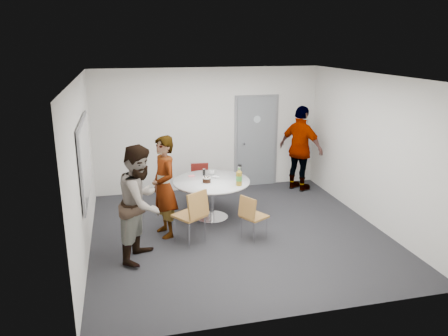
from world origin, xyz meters
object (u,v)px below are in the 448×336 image
object	(u,v)px
whiteboard	(85,159)
person_left	(141,203)
chair_far	(200,179)
chair_near_left	(193,212)
table	(213,186)
person_right	(301,149)
chair_near_right	(251,214)
door	(256,142)
person_main	(164,187)

from	to	relation	value
whiteboard	person_left	bearing A→B (deg)	-41.72
chair_far	chair_near_left	bearing A→B (deg)	80.79
table	person_right	world-z (taller)	person_right
whiteboard	chair_near_left	size ratio (longest dim) A/B	2.05
person_left	chair_near_left	bearing A→B (deg)	-45.92
chair_far	whiteboard	bearing A→B (deg)	40.41
chair_near_right	door	bearing A→B (deg)	131.20
door	chair_near_right	distance (m)	3.00
person_left	chair_near_right	bearing A→B (deg)	-57.99
person_left	person_main	bearing A→B (deg)	-4.33
chair_near_right	person_main	distance (m)	1.53
table	chair_far	world-z (taller)	table
chair_near_right	person_main	size ratio (longest dim) A/B	0.44
whiteboard	person_main	xyz separation A→B (m)	(1.22, 0.02, -0.58)
door	chair_near_right	bearing A→B (deg)	-108.91
door	table	xyz separation A→B (m)	(-1.38, -1.74, -0.38)
whiteboard	person_right	xyz separation A→B (m)	(4.41, 1.70, -0.50)
chair_near_right	person_left	xyz separation A→B (m)	(-1.80, -0.20, 0.43)
chair_near_left	person_main	xyz separation A→B (m)	(-0.41, 0.46, 0.31)
door	person_left	bearing A→B (deg)	-132.66
person_main	person_right	world-z (taller)	person_right
chair_near_left	person_right	world-z (taller)	person_right
door	chair_near_left	xyz separation A→B (m)	(-1.92, -2.72, -0.46)
chair_near_left	person_right	xyz separation A→B (m)	(2.77, 2.14, 0.38)
chair_near_left	person_main	world-z (taller)	person_main
chair_near_left	chair_far	size ratio (longest dim) A/B	1.17
person_right	person_main	bearing A→B (deg)	86.30
whiteboard	chair_near_right	distance (m)	2.83
person_left	table	bearing A→B (deg)	-22.06
chair_near_left	person_left	bearing A→B (deg)	164.53
table	person_main	size ratio (longest dim) A/B	0.82
table	person_right	size ratio (longest dim) A/B	0.75
table	chair_near_right	size ratio (longest dim) A/B	1.84
chair_near_left	chair_far	bearing A→B (deg)	42.30
door	chair_far	world-z (taller)	door
door	person_right	distance (m)	1.03
chair_near_right	whiteboard	bearing A→B (deg)	-130.98
person_right	door	bearing A→B (deg)	24.20
table	person_right	distance (m)	2.53
person_main	person_left	size ratio (longest dim) A/B	0.97
door	chair_near_left	bearing A→B (deg)	-125.32
door	person_right	size ratio (longest dim) A/B	1.12
person_left	door	bearing A→B (deg)	-17.06
person_main	chair_far	bearing A→B (deg)	133.68
whiteboard	chair_far	world-z (taller)	whiteboard
table	chair_near_right	xyz separation A→B (m)	(0.42, -1.06, -0.18)
chair_far	person_left	world-z (taller)	person_left
chair_near_right	person_left	distance (m)	1.86
chair_near_right	person_right	world-z (taller)	person_right
chair_near_right	chair_far	bearing A→B (deg)	163.55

